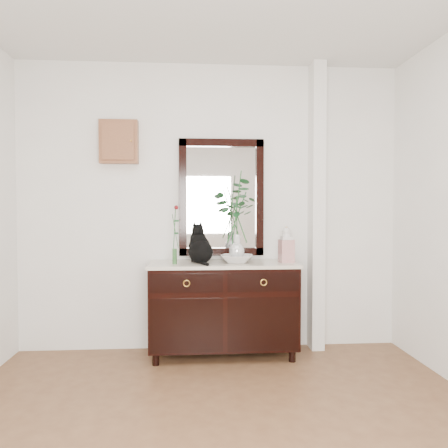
{
  "coord_description": "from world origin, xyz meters",
  "views": [
    {
      "loc": [
        -0.18,
        -2.17,
        1.33
      ],
      "look_at": [
        0.1,
        1.63,
        1.2
      ],
      "focal_mm": 35.0,
      "sensor_mm": 36.0,
      "label": 1
    }
  ],
  "objects": [
    {
      "name": "key_cabinet",
      "position": [
        -0.85,
        1.94,
        1.95
      ],
      "size": [
        0.35,
        0.1,
        0.4
      ],
      "primitive_type": "cube",
      "color": "brown",
      "rests_on": "wall_back"
    },
    {
      "name": "pilaster",
      "position": [
        1.0,
        1.9,
        1.35
      ],
      "size": [
        0.12,
        0.2,
        2.7
      ],
      "primitive_type": "cube",
      "color": "white",
      "rests_on": "ground"
    },
    {
      "name": "cat",
      "position": [
        -0.1,
        1.7,
        1.02
      ],
      "size": [
        0.32,
        0.36,
        0.34
      ],
      "primitive_type": null,
      "rotation": [
        0.0,
        0.0,
        0.34
      ],
      "color": "black",
      "rests_on": "sideboard"
    },
    {
      "name": "bud_vase_rose",
      "position": [
        -0.33,
        1.65,
        1.11
      ],
      "size": [
        0.08,
        0.08,
        0.52
      ],
      "primitive_type": null,
      "rotation": [
        0.0,
        0.0,
        0.34
      ],
      "color": "#305F2E",
      "rests_on": "sideboard"
    },
    {
      "name": "wall_back",
      "position": [
        0.0,
        1.98,
        1.35
      ],
      "size": [
        3.6,
        0.04,
        2.7
      ],
      "primitive_type": "cube",
      "color": "white",
      "rests_on": "ground"
    },
    {
      "name": "ginger_jar",
      "position": [
        0.67,
        1.71,
        1.01
      ],
      "size": [
        0.13,
        0.13,
        0.33
      ],
      "primitive_type": null,
      "rotation": [
        0.0,
        0.0,
        0.1
      ],
      "color": "white",
      "rests_on": "sideboard"
    },
    {
      "name": "sideboard",
      "position": [
        0.1,
        1.73,
        0.47
      ],
      "size": [
        1.33,
        0.52,
        0.82
      ],
      "color": "black",
      "rests_on": "ground"
    },
    {
      "name": "lotus_bowl",
      "position": [
        0.22,
        1.71,
        0.89
      ],
      "size": [
        0.33,
        0.33,
        0.07
      ],
      "primitive_type": "imported",
      "rotation": [
        0.0,
        0.0,
        -0.17
      ],
      "color": "silver",
      "rests_on": "sideboard"
    },
    {
      "name": "wall_mirror",
      "position": [
        0.1,
        1.97,
        1.44
      ],
      "size": [
        0.8,
        0.06,
        1.1
      ],
      "color": "black",
      "rests_on": "wall_back"
    },
    {
      "name": "vase_branches",
      "position": [
        0.22,
        1.71,
        1.28
      ],
      "size": [
        0.46,
        0.46,
        0.81
      ],
      "primitive_type": null,
      "rotation": [
        0.0,
        0.0,
        0.2
      ],
      "color": "silver",
      "rests_on": "lotus_bowl"
    }
  ]
}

